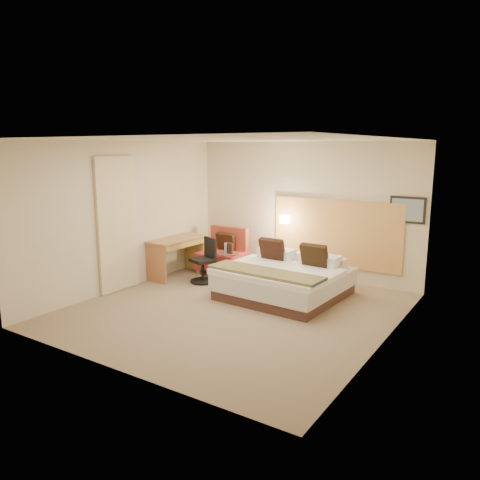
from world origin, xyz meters
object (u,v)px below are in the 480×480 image
Objects in this scene: desk at (177,246)px; desk_chair at (205,264)px; bed at (285,279)px; lounge_chair at (223,255)px; side_table at (227,264)px.

desk is 0.79m from desk_chair.
lounge_chair is (-1.87, 0.77, 0.06)m from bed.
lounge_chair is at bearing 52.56° from desk.
side_table is 0.42× the size of desk.
desk reaches higher than side_table.
desk_chair reaches higher than side_table.
desk_chair is (-1.72, -0.06, 0.04)m from bed.
lounge_chair reaches higher than desk_chair.
bed is at bearing -13.62° from side_table.
desk_chair is at bearing -79.94° from lounge_chair.
desk is (-0.99, -0.37, 0.32)m from side_table.
side_table is (-1.48, 0.36, -0.01)m from bed.
side_table is 0.62× the size of desk_chair.
side_table is at bearing 20.40° from desk.
desk is (-2.47, -0.01, 0.31)m from bed.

